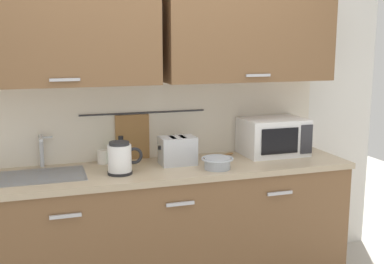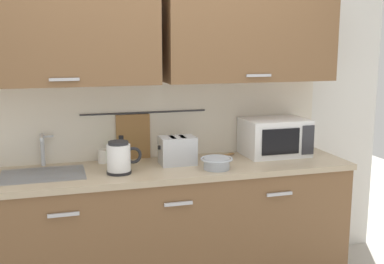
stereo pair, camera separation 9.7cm
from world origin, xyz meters
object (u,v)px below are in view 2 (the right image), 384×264
at_px(dish_soap_bottle, 121,151).
at_px(wooden_spoon, 224,155).
at_px(mixing_bowl, 217,163).
at_px(microwave, 275,137).
at_px(toaster, 177,150).
at_px(mug_near_sink, 104,156).
at_px(electric_kettle, 119,158).

distance_m(dish_soap_bottle, wooden_spoon, 0.75).
bearing_deg(mixing_bowl, microwave, 26.38).
bearing_deg(microwave, wooden_spoon, 170.53).
bearing_deg(wooden_spoon, toaster, -161.27).
bearing_deg(mug_near_sink, wooden_spoon, -3.00).
xyz_separation_m(mug_near_sink, toaster, (0.48, -0.17, 0.05)).
bearing_deg(mixing_bowl, wooden_spoon, 63.04).
bearing_deg(toaster, dish_soap_bottle, 161.92).
bearing_deg(dish_soap_bottle, toaster, -18.08).
bearing_deg(mug_near_sink, electric_kettle, -77.67).
distance_m(electric_kettle, mug_near_sink, 0.31).
height_order(microwave, wooden_spoon, microwave).
bearing_deg(electric_kettle, mixing_bowl, -7.02).
xyz_separation_m(mixing_bowl, wooden_spoon, (0.17, 0.33, -0.04)).
height_order(microwave, mixing_bowl, microwave).
relative_size(dish_soap_bottle, mug_near_sink, 1.63).
distance_m(microwave, mug_near_sink, 1.24).
relative_size(mixing_bowl, wooden_spoon, 0.80).
xyz_separation_m(mixing_bowl, toaster, (-0.21, 0.20, 0.05)).
bearing_deg(dish_soap_bottle, mixing_bowl, -29.16).
bearing_deg(microwave, mixing_bowl, -153.62).
distance_m(dish_soap_bottle, mug_near_sink, 0.13).
bearing_deg(toaster, electric_kettle, -162.98).
bearing_deg(electric_kettle, dish_soap_bottle, 79.22).
bearing_deg(microwave, mug_near_sink, 175.02).
height_order(electric_kettle, dish_soap_bottle, electric_kettle).
distance_m(mixing_bowl, toaster, 0.30).
height_order(mug_near_sink, mixing_bowl, mug_near_sink).
bearing_deg(mixing_bowl, toaster, 136.30).
height_order(mixing_bowl, toaster, toaster).
relative_size(microwave, toaster, 1.80).
distance_m(microwave, wooden_spoon, 0.40).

